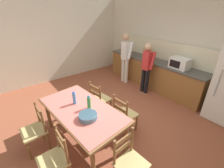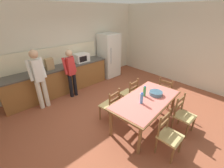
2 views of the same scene
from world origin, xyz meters
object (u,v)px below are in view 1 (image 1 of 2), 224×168
chair_side_far_left (100,99)px  chair_head_end (130,163)px  microwave (180,63)px  bottle_near_centre (74,98)px  chair_side_far_right (124,115)px  paper_bag (147,53)px  serving_bowl (88,116)px  person_at_counter (147,66)px  bottle_off_centre (89,103)px  chair_side_near_right (55,159)px  chair_side_near_left (35,130)px  person_at_sink (125,56)px  dining_table (82,112)px

chair_side_far_left → chair_head_end: (1.70, -0.61, 0.00)m
chair_side_far_left → chair_head_end: bearing=153.0°
microwave → chair_side_far_left: microwave is taller
bottle_near_centre → chair_side_far_right: bearing=55.1°
paper_bag → serving_bowl: size_ratio=1.13×
person_at_counter → bottle_off_centre: bearing=-165.0°
bottle_near_centre → chair_side_near_right: bottle_near_centre is taller
chair_head_end → person_at_counter: person_at_counter is taller
chair_side_near_right → chair_side_near_left: size_ratio=1.00×
serving_bowl → person_at_counter: (-0.88, 2.54, 0.07)m
chair_side_near_right → chair_side_far_left: bearing=124.3°
person_at_counter → person_at_sink: bearing=88.8°
dining_table → chair_side_near_right: 0.91m
dining_table → bottle_off_centre: 0.25m
chair_side_near_left → person_at_sink: bearing=107.9°
chair_side_near_right → chair_side_near_left: 0.83m
chair_side_far_right → microwave: bearing=-90.0°
bottle_off_centre → person_at_counter: person_at_counter is taller
bottle_off_centre → person_at_counter: (-0.63, 2.37, 0.00)m
chair_side_near_left → bottle_off_centre: bearing=63.8°
serving_bowl → chair_side_near_left: size_ratio=0.35×
chair_side_far_left → chair_side_far_right: (0.83, 0.08, 0.00)m
bottle_near_centre → chair_side_near_left: 0.90m
bottle_off_centre → person_at_sink: (-1.61, 2.40, 0.09)m
paper_bag → chair_head_end: paper_bag is taller
chair_side_far_right → chair_head_end: bearing=137.8°
bottle_near_centre → chair_side_far_right: size_ratio=0.30×
bottle_near_centre → chair_side_near_left: bottle_near_centre is taller
person_at_sink → chair_side_near_right: bearing=-148.2°
person_at_sink → person_at_counter: size_ratio=1.10×
microwave → chair_side_far_right: 2.31m
person_at_sink → person_at_counter: 0.98m
serving_bowl → person_at_sink: bearing=125.9°
dining_table → chair_head_end: size_ratio=2.12×
microwave → chair_head_end: size_ratio=0.55×
dining_table → chair_side_near_left: chair_side_near_left is taller
bottle_off_centre → chair_side_far_left: bearing=133.4°
microwave → chair_side_far_right: size_ratio=0.55×
chair_side_near_left → person_at_counter: 3.34m
paper_bag → chair_side_near_right: 4.07m
microwave → bottle_near_centre: bearing=-97.9°
serving_bowl → person_at_counter: size_ratio=0.20×
bottle_off_centre → chair_side_far_right: size_ratio=0.30×
chair_side_far_left → chair_head_end: size_ratio=1.00×
bottle_off_centre → person_at_sink: bearing=123.8°
bottle_near_centre → bottle_off_centre: same height
chair_side_near_right → person_at_sink: person_at_sink is taller
bottle_near_centre → person_at_counter: person_at_counter is taller
person_at_sink → microwave: bearing=-73.8°
dining_table → serving_bowl: 0.36m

